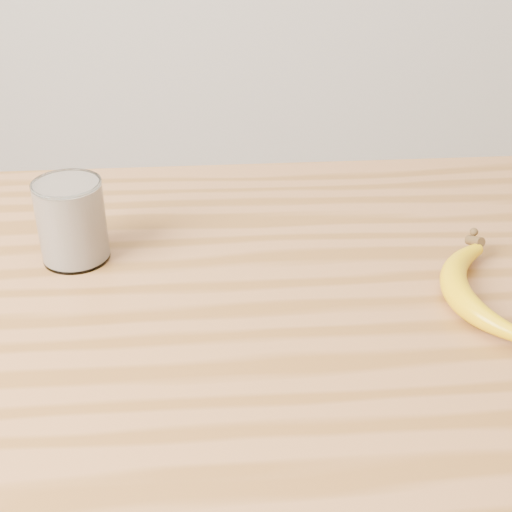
{
  "coord_description": "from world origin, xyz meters",
  "views": [
    {
      "loc": [
        -0.01,
        -0.66,
        1.36
      ],
      "look_at": [
        0.05,
        0.06,
        0.93
      ],
      "focal_mm": 50.0,
      "sensor_mm": 36.0,
      "label": 1
    }
  ],
  "objects": [
    {
      "name": "table",
      "position": [
        0.0,
        0.0,
        0.77
      ],
      "size": [
        1.2,
        0.8,
        0.9
      ],
      "color": "#966236",
      "rests_on": "ground"
    },
    {
      "name": "smoothie_glass",
      "position": [
        -0.17,
        0.12,
        0.95
      ],
      "size": [
        0.08,
        0.08,
        0.1
      ],
      "color": "white",
      "rests_on": "table"
    },
    {
      "name": "banana",
      "position": [
        0.27,
        -0.0,
        0.92
      ],
      "size": [
        0.12,
        0.27,
        0.03
      ],
      "primitive_type": null,
      "rotation": [
        0.0,
        0.0,
        -0.11
      ],
      "color": "#DAA805",
      "rests_on": "table"
    }
  ]
}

